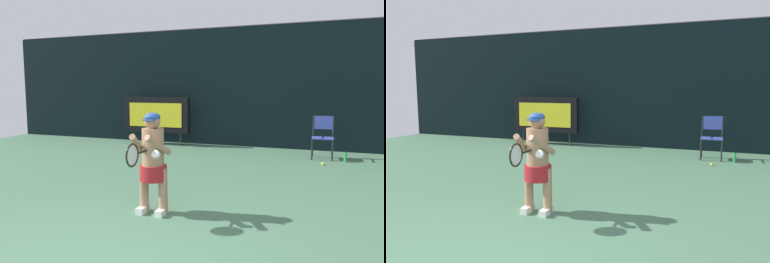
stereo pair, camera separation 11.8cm
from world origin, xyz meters
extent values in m
cube|color=black|center=(0.00, 8.50, 1.80)|extent=(18.00, 0.12, 3.60)
cylinder|color=#38383D|center=(0.00, 8.50, 3.63)|extent=(18.00, 0.05, 0.05)
cube|color=black|center=(-3.11, 7.87, 0.95)|extent=(2.20, 0.20, 1.10)
cube|color=yellow|center=(-3.11, 7.77, 0.95)|extent=(1.80, 0.01, 0.75)
cylinder|color=#2D2D33|center=(-3.93, 7.87, 0.20)|extent=(0.05, 0.05, 0.40)
cylinder|color=#2D2D33|center=(-2.28, 7.87, 0.20)|extent=(0.05, 0.05, 0.40)
cylinder|color=black|center=(1.64, 6.97, 0.26)|extent=(0.04, 0.04, 0.52)
cylinder|color=black|center=(2.12, 6.97, 0.26)|extent=(0.04, 0.04, 0.52)
cylinder|color=black|center=(1.64, 7.38, 0.26)|extent=(0.04, 0.04, 0.52)
cylinder|color=black|center=(2.12, 7.38, 0.26)|extent=(0.04, 0.04, 0.52)
cube|color=#344698|center=(1.88, 7.17, 0.54)|extent=(0.52, 0.44, 0.03)
cylinder|color=black|center=(1.64, 7.38, 0.80)|extent=(0.04, 0.04, 0.56)
cylinder|color=black|center=(2.12, 7.38, 0.80)|extent=(0.04, 0.04, 0.56)
cube|color=#344698|center=(1.88, 7.38, 0.91)|extent=(0.48, 0.02, 0.34)
cylinder|color=black|center=(1.64, 7.17, 0.74)|extent=(0.04, 0.44, 0.04)
cylinder|color=black|center=(2.12, 7.17, 0.74)|extent=(0.04, 0.44, 0.04)
cylinder|color=green|center=(2.41, 6.96, 0.12)|extent=(0.07, 0.07, 0.24)
cylinder|color=black|center=(2.41, 6.96, 0.25)|extent=(0.03, 0.03, 0.03)
cube|color=white|center=(-0.51, 2.10, 0.04)|extent=(0.11, 0.26, 0.09)
cube|color=white|center=(-0.21, 2.10, 0.04)|extent=(0.11, 0.26, 0.09)
cylinder|color=#A37A5B|center=(-0.51, 2.15, 0.33)|extent=(0.13, 0.13, 0.67)
cylinder|color=#A37A5B|center=(-0.21, 2.15, 0.33)|extent=(0.13, 0.13, 0.67)
cylinder|color=#A31D21|center=(-0.36, 2.15, 0.59)|extent=(0.39, 0.39, 0.22)
cylinder|color=#A37A5B|center=(-0.36, 2.15, 0.95)|extent=(0.31, 0.31, 0.56)
sphere|color=#A37A5B|center=(-0.36, 2.15, 1.32)|extent=(0.22, 0.22, 0.22)
ellipsoid|color=#284C93|center=(-0.36, 2.15, 1.39)|extent=(0.22, 0.22, 0.12)
cube|color=#284C93|center=(-0.36, 2.05, 1.35)|extent=(0.17, 0.12, 0.02)
cylinder|color=#A37A5B|center=(-0.52, 1.98, 1.02)|extent=(0.20, 0.50, 0.33)
cylinder|color=#A37A5B|center=(-0.19, 1.98, 1.02)|extent=(0.20, 0.50, 0.33)
cylinder|color=white|center=(-0.17, 1.86, 0.92)|extent=(0.13, 0.12, 0.12)
cylinder|color=black|center=(-0.39, 1.93, 0.93)|extent=(0.03, 0.28, 0.03)
torus|color=black|center=(-0.39, 1.62, 0.93)|extent=(0.02, 0.31, 0.31)
ellipsoid|color=silver|center=(-0.39, 1.62, 0.93)|extent=(0.01, 0.26, 0.26)
sphere|color=#CCDB3D|center=(1.91, 6.39, 0.03)|extent=(0.07, 0.07, 0.07)
camera|label=1|loc=(1.90, -2.32, 1.79)|focal=33.41mm
camera|label=2|loc=(2.01, -2.28, 1.79)|focal=33.41mm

